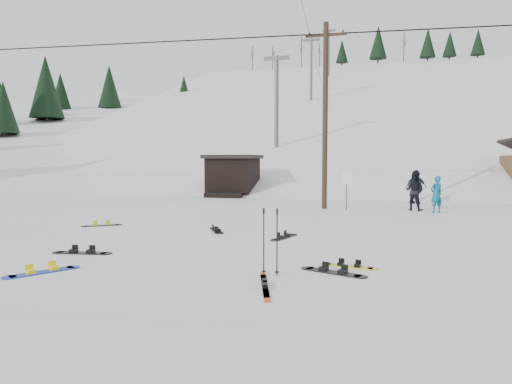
# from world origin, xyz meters

# --- Properties ---
(ground) EXTENTS (200.00, 200.00, 0.00)m
(ground) POSITION_xyz_m (0.00, 0.00, 0.00)
(ground) COLOR silver
(ground) RESTS_ON ground
(ski_slope) EXTENTS (60.00, 85.24, 65.97)m
(ski_slope) POSITION_xyz_m (0.00, 55.00, -12.00)
(ski_slope) COLOR white
(ski_slope) RESTS_ON ground
(ridge_left) EXTENTS (47.54, 95.03, 58.38)m
(ridge_left) POSITION_xyz_m (-36.00, 48.00, -11.00)
(ridge_left) COLOR silver
(ridge_left) RESTS_ON ground
(treeline_left) EXTENTS (20.00, 64.00, 10.00)m
(treeline_left) POSITION_xyz_m (-34.00, 40.00, 0.00)
(treeline_left) COLOR black
(treeline_left) RESTS_ON ground
(treeline_crest) EXTENTS (50.00, 6.00, 10.00)m
(treeline_crest) POSITION_xyz_m (0.00, 86.00, 0.00)
(treeline_crest) COLOR black
(treeline_crest) RESTS_ON ski_slope
(utility_pole) EXTENTS (2.00, 0.26, 9.00)m
(utility_pole) POSITION_xyz_m (2.00, 14.00, 4.68)
(utility_pole) COLOR #3A2819
(utility_pole) RESTS_ON ground
(trail_sign) EXTENTS (0.50, 0.09, 1.85)m
(trail_sign) POSITION_xyz_m (3.10, 13.58, 1.27)
(trail_sign) COLOR #595B60
(trail_sign) RESTS_ON ground
(lift_hut) EXTENTS (3.40, 4.10, 2.75)m
(lift_hut) POSITION_xyz_m (-5.00, 20.94, 1.36)
(lift_hut) COLOR black
(lift_hut) RESTS_ON ground
(lift_tower_near) EXTENTS (2.20, 0.36, 8.00)m
(lift_tower_near) POSITION_xyz_m (-4.00, 30.00, 7.86)
(lift_tower_near) COLOR #595B60
(lift_tower_near) RESTS_ON ski_slope
(lift_tower_mid) EXTENTS (2.20, 0.36, 8.00)m
(lift_tower_mid) POSITION_xyz_m (-4.00, 50.00, 14.36)
(lift_tower_mid) COLOR #595B60
(lift_tower_mid) RESTS_ON ski_slope
(lift_tower_far) EXTENTS (2.20, 0.36, 8.00)m
(lift_tower_far) POSITION_xyz_m (-4.00, 70.00, 20.86)
(lift_tower_far) COLOR #595B60
(lift_tower_far) RESTS_ON ski_slope
(hero_snowboard) EXTENTS (0.98, 1.40, 0.11)m
(hero_snowboard) POSITION_xyz_m (-2.28, -0.46, 0.03)
(hero_snowboard) COLOR #1B3CB1
(hero_snowboard) RESTS_ON ground
(hero_skis) EXTENTS (0.67, 1.90, 0.10)m
(hero_skis) POSITION_xyz_m (2.55, -0.25, 0.03)
(hero_skis) COLOR #B43612
(hero_skis) RESTS_ON ground
(ski_poles) EXTENTS (0.38, 0.10, 1.40)m
(ski_poles) POSITION_xyz_m (2.44, 0.64, 0.72)
(ski_poles) COLOR black
(ski_poles) RESTS_ON ground
(board_scatter_a) EXTENTS (1.58, 0.49, 0.11)m
(board_scatter_a) POSITION_xyz_m (-2.72, 1.50, 0.03)
(board_scatter_a) COLOR black
(board_scatter_a) RESTS_ON ground
(board_scatter_b) EXTENTS (0.89, 1.36, 0.11)m
(board_scatter_b) POSITION_xyz_m (-0.69, 5.92, 0.03)
(board_scatter_b) COLOR black
(board_scatter_b) RESTS_ON ground
(board_scatter_c) EXTENTS (1.22, 0.97, 0.10)m
(board_scatter_c) POSITION_xyz_m (-5.14, 5.96, 0.03)
(board_scatter_c) COLOR black
(board_scatter_c) RESTS_ON ground
(board_scatter_d) EXTENTS (1.44, 0.72, 0.11)m
(board_scatter_d) POSITION_xyz_m (3.70, 1.14, 0.03)
(board_scatter_d) COLOR black
(board_scatter_d) RESTS_ON ground
(board_scatter_e) EXTENTS (1.27, 0.42, 0.09)m
(board_scatter_e) POSITION_xyz_m (3.99, 1.79, 0.02)
(board_scatter_e) COLOR yellow
(board_scatter_e) RESTS_ON ground
(board_scatter_f) EXTENTS (0.62, 1.45, 0.10)m
(board_scatter_f) POSITION_xyz_m (1.80, 5.18, 0.03)
(board_scatter_f) COLOR black
(board_scatter_f) RESTS_ON ground
(skier_teal) EXTENTS (0.73, 0.68, 1.68)m
(skier_teal) POSITION_xyz_m (7.13, 13.66, 0.84)
(skier_teal) COLOR #0C637A
(skier_teal) RESTS_ON ground
(skier_dark) EXTENTS (1.14, 1.06, 1.88)m
(skier_dark) POSITION_xyz_m (6.23, 14.29, 0.94)
(skier_dark) COLOR black
(skier_dark) RESTS_ON ground
(skier_navy) EXTENTS (1.18, 0.85, 1.86)m
(skier_navy) POSITION_xyz_m (6.56, 17.87, 0.93)
(skier_navy) COLOR #161738
(skier_navy) RESTS_ON ground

